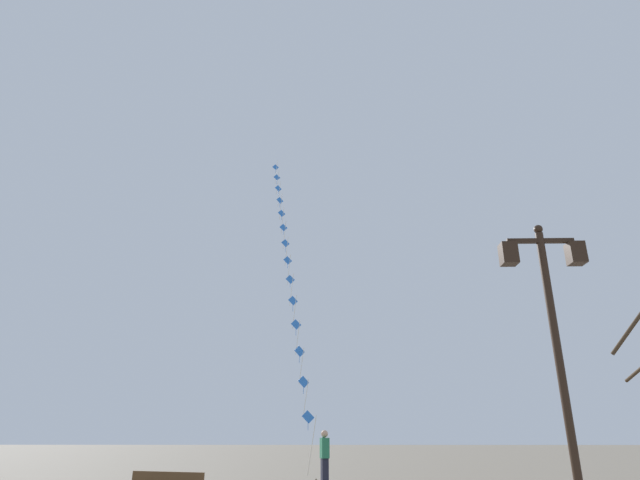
{
  "coord_description": "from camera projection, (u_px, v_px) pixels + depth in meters",
  "views": [
    {
      "loc": [
        -1.46,
        -1.05,
        1.54
      ],
      "look_at": [
        -2.0,
        21.47,
        10.03
      ],
      "focal_mm": 29.22,
      "sensor_mm": 36.0,
      "label": 1
    }
  ],
  "objects": [
    {
      "name": "ground_plane",
      "position": [
        373.0,
        480.0,
        19.12
      ],
      "size": [
        160.0,
        160.0,
        0.0
      ],
      "primitive_type": "plane",
      "color": "#756B5B"
    },
    {
      "name": "twin_lantern_lamp_post",
      "position": [
        551.0,
        311.0,
        9.05
      ],
      "size": [
        1.49,
        0.28,
        5.19
      ],
      "color": "black",
      "rests_on": "ground_plane"
    },
    {
      "name": "kite_train",
      "position": [
        287.0,
        259.0,
        28.57
      ],
      "size": [
        3.8,
        14.92,
        20.46
      ],
      "color": "brown",
      "rests_on": "ground_plane"
    },
    {
      "name": "kite_flyer",
      "position": [
        325.0,
        457.0,
        16.34
      ],
      "size": [
        0.32,
        0.63,
        1.71
      ],
      "rotation": [
        0.0,
        0.0,
        1.8
      ],
      "color": "#1E1E2D",
      "rests_on": "ground_plane"
    }
  ]
}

